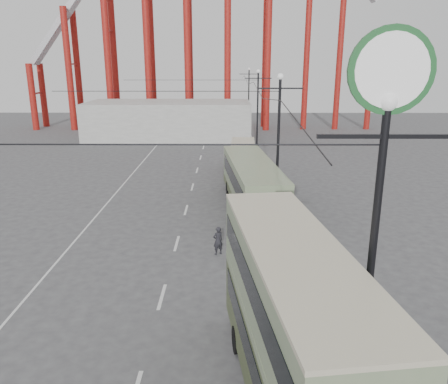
{
  "coord_description": "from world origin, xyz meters",
  "views": [
    {
      "loc": [
        1.87,
        -13.27,
        9.95
      ],
      "look_at": [
        1.73,
        10.32,
        3.0
      ],
      "focal_mm": 35.0,
      "sensor_mm": 36.0,
      "label": 1
    }
  ],
  "objects_px": {
    "pedestrian": "(218,241)",
    "lamp_post_near": "(383,155)",
    "single_decker_green": "(252,183)",
    "single_decker_cream": "(243,157)",
    "double_decker_bus": "(291,320)"
  },
  "relations": [
    {
      "from": "double_decker_bus",
      "to": "pedestrian",
      "type": "xyz_separation_m",
      "value": [
        -2.31,
        10.96,
        -2.17
      ]
    },
    {
      "from": "pedestrian",
      "to": "lamp_post_near",
      "type": "bearing_deg",
      "value": 79.24
    },
    {
      "from": "lamp_post_near",
      "to": "double_decker_bus",
      "type": "bearing_deg",
      "value": 163.21
    },
    {
      "from": "single_decker_green",
      "to": "single_decker_cream",
      "type": "xyz_separation_m",
      "value": [
        -0.27,
        10.56,
        -0.41
      ]
    },
    {
      "from": "single_decker_cream",
      "to": "double_decker_bus",
      "type": "bearing_deg",
      "value": -87.16
    },
    {
      "from": "lamp_post_near",
      "to": "single_decker_green",
      "type": "xyz_separation_m",
      "value": [
        -1.95,
        19.11,
        -5.9
      ]
    },
    {
      "from": "single_decker_green",
      "to": "single_decker_cream",
      "type": "relative_size",
      "value": 1.4
    },
    {
      "from": "double_decker_bus",
      "to": "single_decker_green",
      "type": "xyz_separation_m",
      "value": [
        -0.06,
        18.54,
        -1.0
      ]
    },
    {
      "from": "double_decker_bus",
      "to": "single_decker_cream",
      "type": "height_order",
      "value": "double_decker_bus"
    },
    {
      "from": "single_decker_green",
      "to": "pedestrian",
      "type": "bearing_deg",
      "value": -112.3
    },
    {
      "from": "single_decker_cream",
      "to": "pedestrian",
      "type": "bearing_deg",
      "value": -94.02
    },
    {
      "from": "double_decker_bus",
      "to": "single_decker_cream",
      "type": "bearing_deg",
      "value": 83.33
    },
    {
      "from": "lamp_post_near",
      "to": "single_decker_cream",
      "type": "xyz_separation_m",
      "value": [
        -2.21,
        29.68,
        -6.31
      ]
    },
    {
      "from": "lamp_post_near",
      "to": "single_decker_cream",
      "type": "relative_size",
      "value": 1.21
    },
    {
      "from": "lamp_post_near",
      "to": "single_decker_green",
      "type": "height_order",
      "value": "lamp_post_near"
    }
  ]
}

